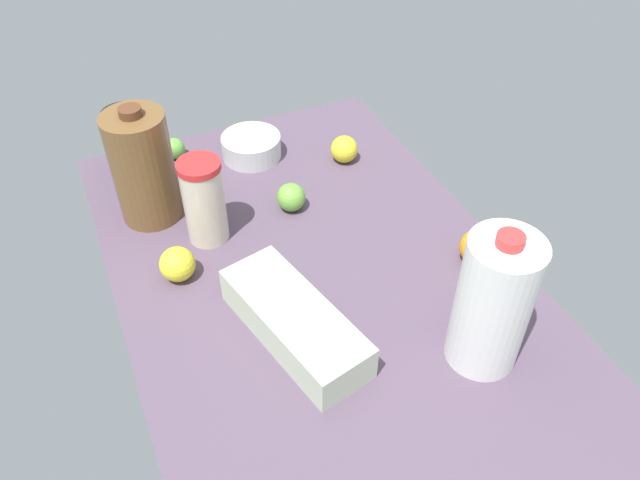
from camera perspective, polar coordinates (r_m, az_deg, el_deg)
countertop at (r=123.49cm, az=0.00°, el=-3.94°), size 120.00×76.00×3.00cm
egg_carton at (r=110.07cm, az=-2.34°, el=-7.53°), size 32.96×18.39×7.34cm
mixing_bowl at (r=153.59cm, az=-6.29°, el=8.49°), size 14.30×14.30×5.54cm
milk_jug at (r=104.18cm, az=15.53°, el=-5.59°), size 12.21×12.21×27.55cm
tumbler_cup at (r=127.27cm, az=-10.55°, el=3.52°), size 8.69×8.69×18.73cm
shaker_bottle at (r=152.11cm, az=-17.13°, el=8.65°), size 9.14×9.14×15.61cm
chocolate_milk_jug at (r=134.29cm, az=-15.88°, el=6.40°), size 12.84×12.84×26.26cm
orange_by_jug at (r=127.16cm, az=14.25°, el=-0.64°), size 7.38×7.38×7.38cm
lime_beside_bowl at (r=136.29cm, az=-2.66°, el=3.93°), size 6.32×6.32×6.32cm
lime_loose at (r=156.40cm, az=-13.18°, el=8.14°), size 5.13×5.13×5.13cm
lemon_near_front at (r=123.20cm, az=-12.91°, el=-2.17°), size 6.96×6.96×6.96cm
lemon_far_back at (r=151.01cm, az=2.23°, el=8.30°), size 6.52×6.52×6.52cm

